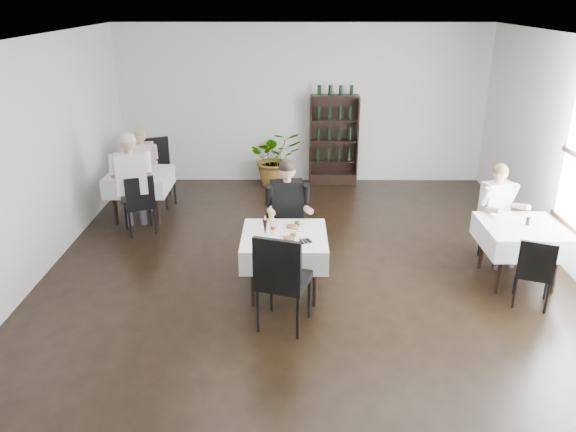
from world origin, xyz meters
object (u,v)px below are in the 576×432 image
object	(u,v)px
main_table	(284,246)
diner_main	(288,208)
wine_shelf	(334,141)
potted_tree	(275,158)

from	to	relation	value
main_table	diner_main	xyz separation A→B (m)	(0.04, 0.61, 0.26)
wine_shelf	main_table	world-z (taller)	wine_shelf
wine_shelf	main_table	distance (m)	4.41
main_table	potted_tree	xyz separation A→B (m)	(-0.22, 4.20, -0.08)
wine_shelf	diner_main	distance (m)	3.80
main_table	diner_main	distance (m)	0.67
wine_shelf	potted_tree	size ratio (longest dim) A/B	1.61
wine_shelf	diner_main	xyz separation A→B (m)	(-0.86, -3.70, 0.03)
main_table	potted_tree	distance (m)	4.21
wine_shelf	diner_main	world-z (taller)	wine_shelf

